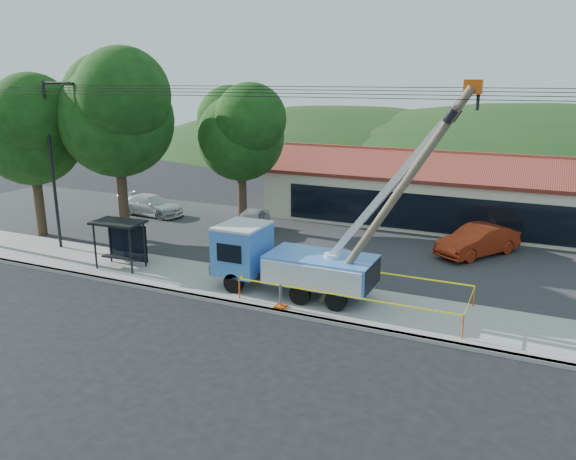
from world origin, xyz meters
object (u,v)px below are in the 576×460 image
Objects in this scene: utility_truck at (290,259)px; car_white at (152,216)px; leaning_pole at (397,195)px; car_red at (476,257)px; bus_shelter at (121,233)px; car_silver at (251,236)px.

utility_truck is 2.25× the size of car_white.
leaning_pole is 10.90m from car_red.
utility_truck is 4.21× the size of bus_shelter.
car_red is 1.02× the size of car_white.
utility_truck reaches higher than car_white.
leaning_pole is at bearing -4.48° from bus_shelter.
car_silver reaches higher than car_white.
car_red is 21.24m from car_white.
car_silver is (-10.63, 8.13, -4.93)m from leaning_pole.
utility_truck reaches higher than leaning_pole.
leaning_pole is at bearing -112.72° from car_white.
car_silver is 8.57m from car_white.
leaning_pole reaches higher than car_white.
leaning_pole is at bearing -68.71° from car_red.
bus_shelter is (-8.89, -0.28, 0.19)m from utility_truck.
car_red is at bearing 53.33° from utility_truck.
leaning_pole is at bearing -51.66° from car_silver.
car_white is at bearing -146.18° from car_red.
leaning_pole reaches higher than car_red.
bus_shelter reaches higher than car_white.
leaning_pole is 21.92m from car_white.
car_red is at bearing -86.34° from car_white.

